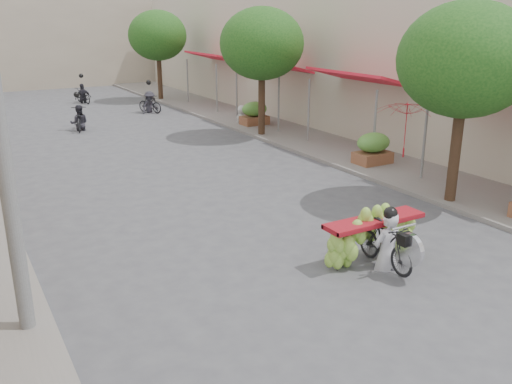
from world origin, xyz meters
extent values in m
plane|color=#4D4D51|center=(0.00, 0.00, 0.00)|extent=(120.00, 120.00, 0.00)
cube|color=slate|center=(7.00, 15.00, 0.06)|extent=(4.00, 60.00, 0.12)
cube|color=#BEB49E|center=(12.00, 14.00, 3.00)|extent=(8.00, 40.00, 6.00)
cube|color=red|center=(7.12, 4.00, 2.75)|extent=(1.77, 4.20, 0.53)
cylinder|color=slate|center=(6.30, 5.90, 1.27)|extent=(0.08, 0.08, 2.55)
cube|color=red|center=(7.12, 10.00, 2.75)|extent=(1.77, 4.20, 0.53)
cylinder|color=slate|center=(6.30, 8.10, 1.27)|extent=(0.08, 0.08, 2.55)
cylinder|color=slate|center=(6.30, 11.90, 1.27)|extent=(0.08, 0.08, 2.55)
cube|color=red|center=(7.12, 16.00, 2.75)|extent=(1.77, 4.20, 0.53)
cylinder|color=slate|center=(6.30, 14.10, 1.27)|extent=(0.08, 0.08, 2.55)
cylinder|color=slate|center=(6.30, 17.90, 1.27)|extent=(0.08, 0.08, 2.55)
cube|color=red|center=(7.12, 22.00, 2.75)|extent=(1.77, 4.20, 0.53)
cylinder|color=slate|center=(6.30, 20.10, 1.27)|extent=(0.08, 0.08, 2.55)
cylinder|color=slate|center=(6.30, 23.90, 1.27)|extent=(0.08, 0.08, 2.55)
cube|color=tan|center=(0.00, 38.00, 3.50)|extent=(20.00, 6.00, 7.00)
cylinder|color=#3A2719|center=(5.40, 4.00, 1.60)|extent=(0.28, 0.28, 3.20)
ellipsoid|color=#245719|center=(5.40, 4.00, 3.80)|extent=(3.40, 3.40, 2.90)
cylinder|color=#3A2719|center=(5.40, 14.00, 1.60)|extent=(0.28, 0.28, 3.20)
ellipsoid|color=#245719|center=(5.40, 14.00, 3.80)|extent=(3.40, 3.40, 2.90)
cylinder|color=#3A2719|center=(5.40, 26.00, 1.60)|extent=(0.28, 0.28, 3.20)
ellipsoid|color=#245719|center=(5.40, 26.00, 3.80)|extent=(3.40, 3.40, 2.90)
cube|color=brown|center=(6.20, 8.00, 0.37)|extent=(1.20, 0.80, 0.50)
ellipsoid|color=#529236|center=(6.20, 8.00, 0.95)|extent=(1.20, 0.88, 0.66)
cube|color=brown|center=(6.20, 16.00, 0.37)|extent=(1.20, 0.80, 0.50)
ellipsoid|color=#529236|center=(6.20, 16.00, 0.95)|extent=(1.20, 0.88, 0.66)
imported|color=black|center=(1.19, 1.98, 0.49)|extent=(0.55, 1.67, 0.97)
cylinder|color=silver|center=(1.19, 1.33, 0.62)|extent=(0.10, 0.66, 0.66)
cube|color=black|center=(1.19, 1.43, 0.80)|extent=(0.28, 0.22, 0.22)
cylinder|color=silver|center=(1.19, 1.53, 1.02)|extent=(0.60, 0.05, 0.05)
cube|color=maroon|center=(1.19, 2.33, 0.88)|extent=(2.26, 0.55, 0.10)
imported|color=silver|center=(1.19, 1.93, 1.20)|extent=(0.65, 0.48, 1.79)
sphere|color=black|center=(1.19, 1.90, 2.06)|extent=(0.28, 0.28, 0.28)
imported|color=#B01722|center=(5.88, 6.24, 2.46)|extent=(1.95, 1.95, 1.72)
imported|color=silver|center=(6.08, 16.97, 0.88)|extent=(0.85, 0.63, 1.53)
imported|color=black|center=(-0.93, 19.24, 0.48)|extent=(1.06, 1.83, 0.97)
imported|color=#2C2B34|center=(-0.93, 19.24, 1.12)|extent=(0.89, 0.67, 1.65)
sphere|color=black|center=(-0.93, 19.24, 1.58)|extent=(0.26, 0.26, 0.26)
imported|color=black|center=(3.36, 22.13, 0.47)|extent=(1.12, 1.65, 0.95)
imported|color=#2C2B34|center=(3.36, 22.13, 1.12)|extent=(1.19, 0.96, 1.65)
sphere|color=black|center=(3.36, 22.13, 1.58)|extent=(0.26, 0.26, 0.26)
imported|color=black|center=(1.11, 27.35, 0.43)|extent=(0.89, 1.63, 0.87)
imported|color=#2C2B34|center=(1.11, 27.35, 1.12)|extent=(1.06, 0.74, 1.65)
sphere|color=black|center=(1.11, 27.35, 1.58)|extent=(0.26, 0.26, 0.26)
camera|label=1|loc=(-6.02, -5.36, 4.81)|focal=38.00mm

